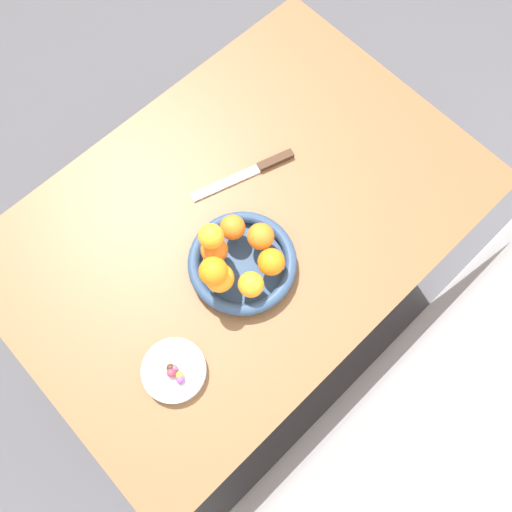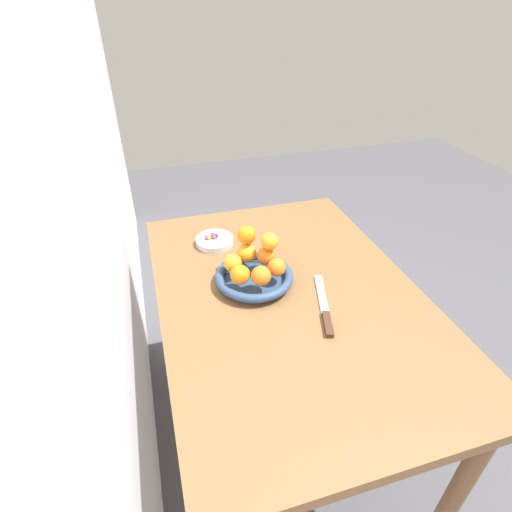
# 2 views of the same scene
# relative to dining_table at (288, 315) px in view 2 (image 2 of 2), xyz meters

# --- Properties ---
(ground_plane) EXTENTS (6.00, 6.00, 0.00)m
(ground_plane) POSITION_rel_dining_table_xyz_m (0.00, 0.00, -0.65)
(ground_plane) COLOR #4C4C51
(wall_back) EXTENTS (4.00, 0.05, 2.50)m
(wall_back) POSITION_rel_dining_table_xyz_m (0.00, 0.50, 0.60)
(wall_back) COLOR white
(wall_back) RESTS_ON ground_plane
(dining_table) EXTENTS (1.10, 0.76, 0.74)m
(dining_table) POSITION_rel_dining_table_xyz_m (0.00, 0.00, 0.00)
(dining_table) COLOR brown
(dining_table) RESTS_ON ground_plane
(fruit_bowl) EXTENTS (0.24, 0.24, 0.04)m
(fruit_bowl) POSITION_rel_dining_table_xyz_m (0.07, 0.09, 0.11)
(fruit_bowl) COLOR navy
(fruit_bowl) RESTS_ON dining_table
(candy_dish) EXTENTS (0.13, 0.13, 0.02)m
(candy_dish) POSITION_rel_dining_table_xyz_m (0.33, 0.16, 0.10)
(candy_dish) COLOR silver
(candy_dish) RESTS_ON dining_table
(orange_0) EXTENTS (0.05, 0.05, 0.05)m
(orange_0) POSITION_rel_dining_table_xyz_m (0.10, 0.15, 0.16)
(orange_0) COLOR orange
(orange_0) RESTS_ON fruit_bowl
(orange_1) EXTENTS (0.06, 0.06, 0.06)m
(orange_1) POSITION_rel_dining_table_xyz_m (0.04, 0.14, 0.16)
(orange_1) COLOR orange
(orange_1) RESTS_ON fruit_bowl
(orange_2) EXTENTS (0.06, 0.06, 0.06)m
(orange_2) POSITION_rel_dining_table_xyz_m (0.02, 0.08, 0.16)
(orange_2) COLOR orange
(orange_2) RESTS_ON fruit_bowl
(orange_3) EXTENTS (0.05, 0.05, 0.05)m
(orange_3) POSITION_rel_dining_table_xyz_m (0.05, 0.03, 0.16)
(orange_3) COLOR orange
(orange_3) RESTS_ON fruit_bowl
(orange_4) EXTENTS (0.06, 0.06, 0.06)m
(orange_4) POSITION_rel_dining_table_xyz_m (0.11, 0.04, 0.16)
(orange_4) COLOR orange
(orange_4) RESTS_ON fruit_bowl
(orange_5) EXTENTS (0.06, 0.06, 0.06)m
(orange_5) POSITION_rel_dining_table_xyz_m (0.14, 0.09, 0.16)
(orange_5) COLOR orange
(orange_5) RESTS_ON fruit_bowl
(orange_6) EXTENTS (0.05, 0.05, 0.05)m
(orange_6) POSITION_rel_dining_table_xyz_m (0.10, 0.03, 0.21)
(orange_6) COLOR orange
(orange_6) RESTS_ON orange_4
(orange_7) EXTENTS (0.06, 0.06, 0.06)m
(orange_7) POSITION_rel_dining_table_xyz_m (0.15, 0.09, 0.22)
(orange_7) COLOR orange
(orange_7) RESTS_ON orange_5
(candy_ball_0) EXTENTS (0.02, 0.02, 0.02)m
(candy_ball_0) POSITION_rel_dining_table_xyz_m (0.33, 0.18, 0.12)
(candy_ball_0) COLOR gold
(candy_ball_0) RESTS_ON candy_dish
(candy_ball_1) EXTENTS (0.02, 0.02, 0.02)m
(candy_ball_1) POSITION_rel_dining_table_xyz_m (0.33, 0.15, 0.12)
(candy_ball_1) COLOR #472819
(candy_ball_1) RESTS_ON candy_dish
(candy_ball_2) EXTENTS (0.01, 0.01, 0.01)m
(candy_ball_2) POSITION_rel_dining_table_xyz_m (0.33, 0.16, 0.12)
(candy_ball_2) COLOR #8C4C99
(candy_ball_2) RESTS_ON candy_dish
(candy_ball_3) EXTENTS (0.02, 0.02, 0.02)m
(candy_ball_3) POSITION_rel_dining_table_xyz_m (0.33, 0.18, 0.12)
(candy_ball_3) COLOR #8C4C99
(candy_ball_3) RESTS_ON candy_dish
(candy_ball_4) EXTENTS (0.02, 0.02, 0.02)m
(candy_ball_4) POSITION_rel_dining_table_xyz_m (0.34, 0.16, 0.12)
(candy_ball_4) COLOR #C6384C
(candy_ball_4) RESTS_ON candy_dish
(knife) EXTENTS (0.25, 0.10, 0.01)m
(knife) POSITION_rel_dining_table_xyz_m (-0.10, -0.07, 0.09)
(knife) COLOR #3F2819
(knife) RESTS_ON dining_table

